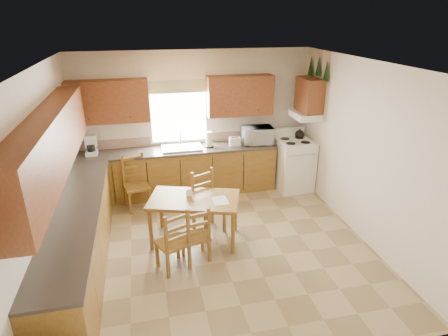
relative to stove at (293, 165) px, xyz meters
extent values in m
plane|color=#9A865F|center=(-1.88, -1.68, -0.50)|extent=(4.50, 4.50, 0.00)
plane|color=brown|center=(-1.88, -1.68, 2.20)|extent=(4.50, 4.50, 0.00)
plane|color=beige|center=(-4.13, -1.68, 0.85)|extent=(4.50, 4.50, 0.00)
plane|color=beige|center=(0.37, -1.68, 0.85)|extent=(4.50, 4.50, 0.00)
plane|color=beige|center=(-1.88, 0.57, 0.85)|extent=(4.50, 4.50, 0.00)
plane|color=beige|center=(-1.88, -3.93, 0.85)|extent=(4.50, 4.50, 0.00)
cube|color=brown|center=(-2.25, 0.27, -0.06)|extent=(3.75, 0.60, 0.88)
cube|color=brown|center=(-3.83, -1.83, -0.06)|extent=(0.60, 3.60, 0.88)
cube|color=#3D3631|center=(-2.25, 0.27, 0.40)|extent=(3.75, 0.63, 0.04)
cube|color=#3D3631|center=(-3.83, -1.83, 0.40)|extent=(0.63, 3.60, 0.04)
cube|color=#8B715E|center=(-2.25, 0.56, 0.51)|extent=(3.75, 0.01, 0.18)
cube|color=brown|center=(-3.43, 0.40, 1.36)|extent=(1.41, 0.33, 0.75)
cube|color=brown|center=(-1.02, 0.40, 1.36)|extent=(1.25, 0.33, 0.75)
cube|color=brown|center=(-3.96, -1.83, 1.36)|extent=(0.33, 3.60, 0.75)
cube|color=brown|center=(0.20, -0.03, 1.40)|extent=(0.33, 0.62, 0.62)
cube|color=white|center=(0.15, -0.03, 1.02)|extent=(0.44, 0.62, 0.12)
cube|color=white|center=(-2.18, 0.54, 1.05)|extent=(1.13, 0.02, 1.18)
cube|color=white|center=(-2.18, 0.53, 1.05)|extent=(1.05, 0.01, 1.10)
cube|color=#55733B|center=(-2.18, 0.51, 1.55)|extent=(1.19, 0.01, 0.24)
cube|color=silver|center=(-2.18, 0.27, 0.44)|extent=(0.75, 0.45, 0.04)
cone|color=#113511|center=(0.33, -0.35, 1.88)|extent=(0.22, 0.22, 0.36)
cone|color=#113511|center=(0.33, -0.03, 1.92)|extent=(0.22, 0.22, 0.36)
cone|color=#113511|center=(0.33, 0.29, 1.88)|extent=(0.22, 0.22, 0.36)
cube|color=white|center=(0.00, 0.00, 0.00)|extent=(0.70, 0.72, 0.99)
cube|color=white|center=(-3.81, 0.31, 0.59)|extent=(0.22, 0.26, 0.33)
cylinder|color=white|center=(-1.66, 0.26, 0.57)|extent=(0.15, 0.15, 0.30)
cube|color=white|center=(-1.15, 0.23, 0.51)|extent=(0.21, 0.13, 0.17)
imported|color=white|center=(-0.69, 0.27, 0.59)|extent=(0.57, 0.43, 0.33)
cube|color=brown|center=(-2.20, -1.43, -0.14)|extent=(1.51, 1.13, 0.72)
cube|color=brown|center=(-2.27, -1.94, -0.07)|extent=(0.42, 0.40, 0.86)
cube|color=brown|center=(-2.61, -2.08, -0.03)|extent=(0.51, 0.50, 0.93)
cube|color=brown|center=(-3.06, -0.20, 0.00)|extent=(0.50, 0.48, 1.00)
cube|color=brown|center=(-1.95, -1.24, 0.01)|extent=(0.55, 0.54, 1.01)
cube|color=white|center=(-1.84, -1.59, 0.23)|extent=(0.22, 0.29, 0.00)
cube|color=white|center=(-2.27, -1.35, 0.28)|extent=(0.09, 0.05, 0.12)
camera|label=1|loc=(-2.87, -6.44, 2.81)|focal=30.00mm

